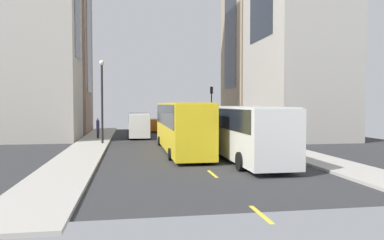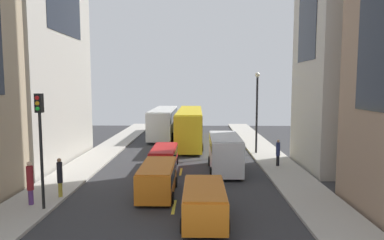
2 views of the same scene
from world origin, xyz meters
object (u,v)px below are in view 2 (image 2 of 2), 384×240
Objects in this scene: city_bus_white at (164,120)px; car_red_1 at (164,156)px; pedestrian_crossing_mid at (278,152)px; pedestrian_waiting_curb at (60,176)px; streetcar_yellow at (190,124)px; traffic_light_near_corner at (40,129)px; pedestrian_walking_far at (30,182)px; delivery_van_white at (225,151)px; car_orange_0 at (158,177)px; car_orange_2 at (204,201)px.

city_bus_white is 2.50× the size of car_red_1.
pedestrian_waiting_curb is at bearing -111.52° from pedestrian_crossing_mid.
streetcar_yellow reaches higher than city_bus_white.
traffic_light_near_corner is at bearing -108.78° from streetcar_yellow.
delivery_van_white is at bearing -33.62° from pedestrian_walking_far.
streetcar_yellow is at bearing -0.64° from pedestrian_walking_far.
city_bus_white is 24.73m from traffic_light_near_corner.
streetcar_yellow is at bearing 81.60° from car_red_1.
car_orange_0 is at bearing -128.51° from delivery_van_white.
car_orange_2 is at bearing -55.02° from car_orange_0.
pedestrian_walking_far is (-7.54, -18.96, -0.80)m from streetcar_yellow.
car_orange_0 is 0.95× the size of car_red_1.
pedestrian_walking_far is (-5.91, -7.91, 0.37)m from car_red_1.
pedestrian_crossing_mid reaches higher than car_orange_0.
city_bus_white is 2.15× the size of delivery_van_white.
car_red_1 is 0.86× the size of traffic_light_near_corner.
car_red_1 is at bearing -98.40° from streetcar_yellow.
city_bus_white reaches higher than car_red_1.
traffic_light_near_corner is (0.90, -0.58, 2.73)m from pedestrian_walking_far.
pedestrian_walking_far is at bearing 169.76° from car_orange_2.
pedestrian_waiting_curb is at bearing -18.22° from pedestrian_walking_far.
car_orange_2 is at bearing -100.43° from delivery_van_white.
streetcar_yellow is at bearing 85.24° from car_orange_0.
pedestrian_crossing_mid is (10.03, -15.35, -0.81)m from city_bus_white.
pedestrian_walking_far is at bearing -100.23° from city_bus_white.
city_bus_white is at bearing 109.96° from delivery_van_white.
city_bus_white is 18.35m from pedestrian_crossing_mid.
car_orange_0 is at bearing -50.38° from pedestrian_walking_far.
car_orange_0 is at bearing -94.76° from streetcar_yellow.
delivery_van_white reaches higher than pedestrian_crossing_mid.
traffic_light_near_corner is (-0.10, -1.80, 2.76)m from pedestrian_waiting_curb.
streetcar_yellow reaches higher than pedestrian_walking_far.
car_red_1 reaches higher than car_orange_2.
pedestrian_waiting_curb is (-3.31, -22.62, -0.73)m from city_bus_white.
delivery_van_white is 12.53m from traffic_light_near_corner.
traffic_light_near_corner reaches higher than city_bus_white.
car_orange_0 is 0.82× the size of traffic_light_near_corner.
pedestrian_waiting_curb is (-6.55, -17.74, -0.84)m from streetcar_yellow.
car_orange_2 is at bearing -79.20° from pedestrian_walking_far.
delivery_van_white is at bearing -70.04° from city_bus_white.
pedestrian_crossing_mid is at bearing -57.05° from streetcar_yellow.
pedestrian_waiting_curb is at bearing -170.66° from car_orange_0.
streetcar_yellow is 12.52m from pedestrian_crossing_mid.
pedestrian_walking_far is 1.57m from pedestrian_waiting_curb.
car_orange_0 is (1.83, -21.77, -0.99)m from city_bus_white.
car_orange_0 is 5.21m from pedestrian_waiting_curb.
pedestrian_crossing_mid reaches higher than car_orange_2.
streetcar_yellow is at bearing 103.34° from delivery_van_white.
car_red_1 is 2.45× the size of pedestrian_crossing_mid.
pedestrian_walking_far reaches higher than pedestrian_crossing_mid.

